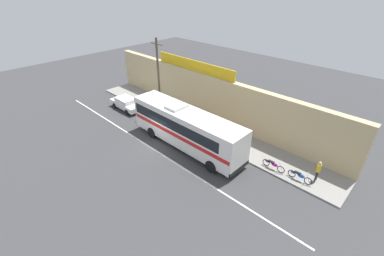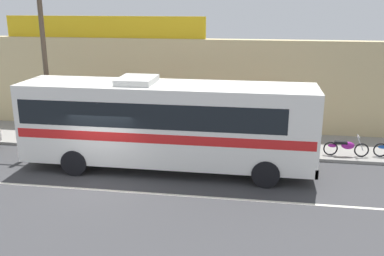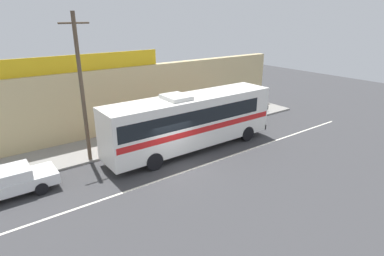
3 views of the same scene
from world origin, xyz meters
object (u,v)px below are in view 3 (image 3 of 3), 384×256
at_px(parked_car, 7,182).
at_px(motorcycle_orange, 245,113).
at_px(pedestrian_near_shop, 261,98).
at_px(utility_pole, 82,88).
at_px(intercity_bus, 191,119).
at_px(motorcycle_black, 261,108).

height_order(parked_car, motorcycle_orange, parked_car).
relative_size(parked_car, pedestrian_near_shop, 2.51).
bearing_deg(utility_pole, intercity_bus, -19.43).
relative_size(utility_pole, motorcycle_black, 4.43).
bearing_deg(motorcycle_orange, parked_car, -174.59).
relative_size(utility_pole, motorcycle_orange, 4.37).
distance_m(motorcycle_black, pedestrian_near_shop, 1.39).
height_order(intercity_bus, motorcycle_black, intercity_bus).
bearing_deg(pedestrian_near_shop, motorcycle_orange, -161.50).
bearing_deg(motorcycle_black, motorcycle_orange, -176.15).
bearing_deg(motorcycle_orange, pedestrian_near_shop, 18.50).
xyz_separation_m(utility_pole, motorcycle_black, (15.54, 0.41, -3.90)).
relative_size(motorcycle_orange, motorcycle_black, 1.01).
relative_size(intercity_bus, motorcycle_orange, 6.08).
relative_size(motorcycle_black, pedestrian_near_shop, 1.08).
bearing_deg(parked_car, motorcycle_orange, 5.41).
height_order(intercity_bus, parked_car, intercity_bus).
height_order(motorcycle_black, pedestrian_near_shop, pedestrian_near_shop).
height_order(utility_pole, pedestrian_near_shop, utility_pole).
relative_size(intercity_bus, pedestrian_near_shop, 6.66).
relative_size(intercity_bus, parked_car, 2.65).
relative_size(motorcycle_orange, pedestrian_near_shop, 1.09).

